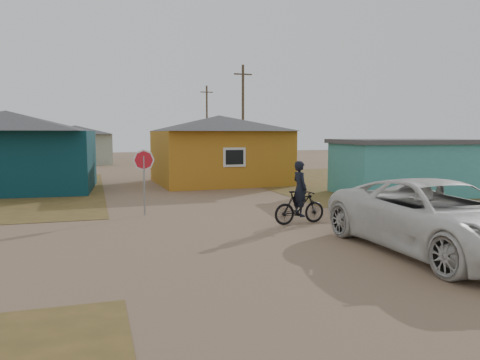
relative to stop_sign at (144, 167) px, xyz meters
name	(u,v)px	position (x,y,z in m)	size (l,w,h in m)	color
ground	(262,237)	(2.76, -4.54, -1.72)	(120.00, 120.00, 0.00)	#85674D
grass_ne	(399,179)	(16.76, 8.46, -1.72)	(20.00, 18.00, 0.00)	brown
house_teal	(8,150)	(-5.74, 8.96, 0.33)	(8.93, 7.08, 4.00)	#092E36
house_yellow	(219,148)	(5.26, 9.46, 0.28)	(7.72, 6.76, 3.90)	#BB771C
shed_turquoise	(404,167)	(12.26, 1.96, -0.41)	(6.71, 4.93, 2.60)	teal
house_pale_west	(76,144)	(-3.24, 29.46, 0.14)	(7.04, 6.15, 3.60)	#A0AC93
house_beige_east	(224,142)	(12.76, 35.46, 0.14)	(6.95, 6.05, 3.60)	tan
house_pale_north	(4,143)	(-11.24, 41.46, 0.03)	(6.28, 5.81, 3.40)	#A0AC93
utility_pole_near	(243,116)	(9.26, 17.46, 2.42)	(1.40, 0.20, 8.00)	brown
utility_pole_far	(207,121)	(10.26, 33.46, 2.42)	(1.40, 0.20, 8.00)	brown
stop_sign	(144,167)	(0.00, 0.00, 0.00)	(0.74, 0.25, 2.33)	gray
cyclist	(300,201)	(4.55, -3.16, -0.99)	(1.82, 0.68, 2.02)	black
vehicle	(439,217)	(6.22, -7.49, -0.84)	(2.92, 6.34, 1.76)	silver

